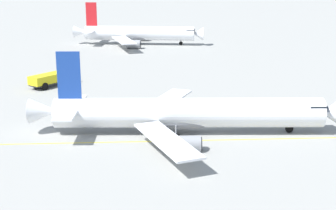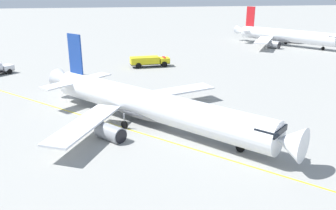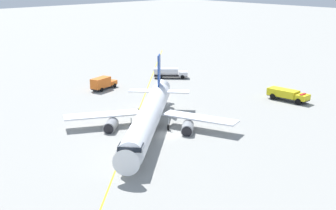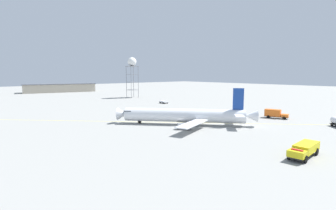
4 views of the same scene
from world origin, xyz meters
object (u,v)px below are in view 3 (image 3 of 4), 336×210
at_px(airliner_main, 149,118).
at_px(fuel_tanker_truck, 170,72).
at_px(fire_tender_truck, 287,94).
at_px(catering_truck_truck, 103,83).

height_order(airliner_main, fuel_tanker_truck, airliner_main).
distance_m(airliner_main, fire_tender_truck, 37.51).
distance_m(airliner_main, catering_truck_truck, 34.75).
bearing_deg(airliner_main, fuel_tanker_truck, -179.02).
bearing_deg(airliner_main, catering_truck_truck, -152.68).
relative_size(airliner_main, fuel_tanker_truck, 4.25).
bearing_deg(fuel_tanker_truck, catering_truck_truck, -140.35).
xyz_separation_m(airliner_main, fuel_tanker_truck, (33.96, 30.50, -1.17)).
distance_m(fire_tender_truck, fuel_tanker_truck, 35.63).
relative_size(fire_tender_truck, fuel_tanker_truck, 1.17).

